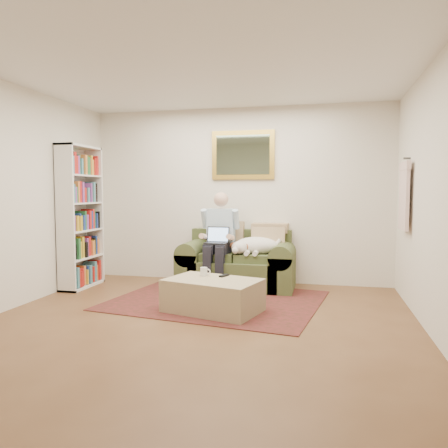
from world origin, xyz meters
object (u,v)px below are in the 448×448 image
at_px(sofa, 237,268).
at_px(laptop, 217,239).
at_px(coffee_mug, 204,272).
at_px(bookshelf, 80,217).
at_px(sleeping_dog, 257,246).
at_px(seated_man, 218,241).
at_px(ottoman, 213,296).

distance_m(sofa, laptop, 0.54).
height_order(coffee_mug, bookshelf, bookshelf).
height_order(sofa, sleeping_dog, sofa).
distance_m(sofa, coffee_mug, 1.17).
distance_m(sofa, seated_man, 0.49).
relative_size(seated_man, laptop, 4.33).
distance_m(sofa, ottoman, 1.32).
distance_m(sleeping_dog, bookshelf, 2.52).
relative_size(ottoman, coffee_mug, 10.22).
height_order(seated_man, coffee_mug, seated_man).
xyz_separation_m(sofa, laptop, (-0.24, -0.21, 0.43)).
relative_size(laptop, coffee_mug, 3.11).
distance_m(sofa, bookshelf, 2.34).
bearing_deg(seated_man, bookshelf, -170.83).
distance_m(seated_man, bookshelf, 1.99).
distance_m(laptop, bookshelf, 1.97).
relative_size(sofa, laptop, 5.15).
bearing_deg(coffee_mug, sofa, 81.43).
distance_m(seated_man, laptop, 0.07).
bearing_deg(bookshelf, sleeping_dog, 8.73).
height_order(sofa, laptop, laptop).
relative_size(sleeping_dog, ottoman, 0.65).
relative_size(sleeping_dog, coffee_mug, 6.60).
height_order(ottoman, coffee_mug, coffee_mug).
xyz_separation_m(sofa, coffee_mug, (-0.17, -1.14, 0.15)).
xyz_separation_m(laptop, sleeping_dog, (0.53, 0.13, -0.09)).
bearing_deg(coffee_mug, bookshelf, 161.13).
bearing_deg(coffee_mug, laptop, 94.18).
relative_size(ottoman, bookshelf, 0.51).
height_order(sofa, seated_man, seated_man).
bearing_deg(sofa, laptop, -138.98).
xyz_separation_m(sleeping_dog, coffee_mug, (-0.46, -1.06, -0.19)).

